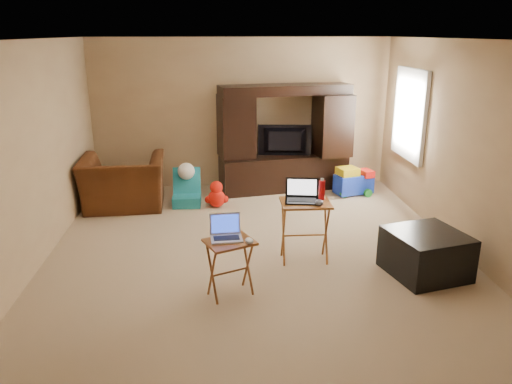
{
  "coord_description": "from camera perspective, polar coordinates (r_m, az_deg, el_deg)",
  "views": [
    {
      "loc": [
        -0.46,
        -5.7,
        2.57
      ],
      "look_at": [
        0.0,
        -0.2,
        0.8
      ],
      "focal_mm": 35.0,
      "sensor_mm": 36.0,
      "label": 1
    }
  ],
  "objects": [
    {
      "name": "tray_table_left",
      "position": [
        5.1,
        -2.98,
        -8.68
      ],
      "size": [
        0.57,
        0.52,
        0.6
      ],
      "primitive_type": "cube",
      "rotation": [
        0.0,
        0.0,
        0.41
      ],
      "color": "brown",
      "rests_on": "floor"
    },
    {
      "name": "tray_table_right",
      "position": [
        5.84,
        5.59,
        -4.51
      ],
      "size": [
        0.57,
        0.46,
        0.73
      ],
      "primitive_type": "cube",
      "rotation": [
        0.0,
        0.0,
        -0.01
      ],
      "color": "#A96629",
      "rests_on": "floor"
    },
    {
      "name": "wall_back",
      "position": [
        8.56,
        -1.68,
        8.93
      ],
      "size": [
        5.0,
        0.0,
        5.0
      ],
      "primitive_type": "plane",
      "rotation": [
        1.57,
        0.0,
        0.0
      ],
      "color": "tan",
      "rests_on": "ground"
    },
    {
      "name": "entertainment_center",
      "position": [
        8.37,
        3.27,
        6.14
      ],
      "size": [
        2.22,
        0.93,
        1.76
      ],
      "primitive_type": "cube",
      "rotation": [
        0.0,
        0.0,
        0.19
      ],
      "color": "black",
      "rests_on": "floor"
    },
    {
      "name": "laptop_left",
      "position": [
        4.96,
        -3.41,
        -4.19
      ],
      "size": [
        0.33,
        0.28,
        0.24
      ],
      "primitive_type": "cube",
      "rotation": [
        0.0,
        0.0,
        0.07
      ],
      "color": "#B8B9BD",
      "rests_on": "tray_table_left"
    },
    {
      "name": "recliner",
      "position": [
        7.83,
        -14.92,
        1.04
      ],
      "size": [
        1.27,
        1.12,
        0.79
      ],
      "primitive_type": "imported",
      "rotation": [
        0.0,
        0.0,
        3.19
      ],
      "color": "#4E2710",
      "rests_on": "floor"
    },
    {
      "name": "laptop_right",
      "position": [
        5.68,
        5.3,
        0.07
      ],
      "size": [
        0.42,
        0.36,
        0.24
      ],
      "primitive_type": "cube",
      "rotation": [
        0.0,
        0.0,
        -0.16
      ],
      "color": "black",
      "rests_on": "tray_table_right"
    },
    {
      "name": "wall_right",
      "position": [
        6.56,
        22.26,
        4.85
      ],
      "size": [
        0.0,
        5.5,
        5.5
      ],
      "primitive_type": "plane",
      "rotation": [
        1.57,
        0.0,
        -1.57
      ],
      "color": "tan",
      "rests_on": "ground"
    },
    {
      "name": "wall_front",
      "position": [
        3.26,
        3.79,
        -6.15
      ],
      "size": [
        5.0,
        0.0,
        5.0
      ],
      "primitive_type": "plane",
      "rotation": [
        -1.57,
        0.0,
        0.0
      ],
      "color": "tan",
      "rests_on": "ground"
    },
    {
      "name": "plush_toy",
      "position": [
        7.66,
        -4.53,
        -0.21
      ],
      "size": [
        0.37,
        0.31,
        0.42
      ],
      "primitive_type": null,
      "color": "red",
      "rests_on": "floor"
    },
    {
      "name": "water_bottle",
      "position": [
        5.79,
        7.54,
        0.23
      ],
      "size": [
        0.07,
        0.07,
        0.22
      ],
      "primitive_type": "cylinder",
      "color": "red",
      "rests_on": "tray_table_right"
    },
    {
      "name": "window_pane",
      "position": [
        7.91,
        17.28,
        8.5
      ],
      "size": [
        0.0,
        1.2,
        1.2
      ],
      "primitive_type": "plane",
      "rotation": [
        1.57,
        0.0,
        -1.57
      ],
      "color": "white",
      "rests_on": "ground"
    },
    {
      "name": "ceiling",
      "position": [
        5.72,
        -0.18,
        17.09
      ],
      "size": [
        5.5,
        5.5,
        0.0
      ],
      "primitive_type": "plane",
      "rotation": [
        3.14,
        0.0,
        0.0
      ],
      "color": "silver",
      "rests_on": "ground"
    },
    {
      "name": "push_toy",
      "position": [
        8.4,
        11.1,
        1.3
      ],
      "size": [
        0.72,
        0.6,
        0.47
      ],
      "primitive_type": null,
      "rotation": [
        0.0,
        0.0,
        0.29
      ],
      "color": "#1836C4",
      "rests_on": "floor"
    },
    {
      "name": "mouse_right",
      "position": [
        5.61,
        7.23,
        -1.2
      ],
      "size": [
        0.11,
        0.16,
        0.06
      ],
      "primitive_type": "ellipsoid",
      "rotation": [
        0.0,
        0.0,
        -0.13
      ],
      "color": "#3C3B40",
      "rests_on": "tray_table_right"
    },
    {
      "name": "mouse_left",
      "position": [
        4.91,
        -0.78,
        -5.59
      ],
      "size": [
        0.1,
        0.13,
        0.05
      ],
      "primitive_type": "ellipsoid",
      "rotation": [
        0.0,
        0.0,
        0.18
      ],
      "color": "silver",
      "rests_on": "tray_table_left"
    },
    {
      "name": "ottoman",
      "position": [
        5.85,
        18.83,
        -6.67
      ],
      "size": [
        0.92,
        0.92,
        0.49
      ],
      "primitive_type": "cube",
      "rotation": [
        0.0,
        0.0,
        0.24
      ],
      "color": "black",
      "rests_on": "floor"
    },
    {
      "name": "television",
      "position": [
        8.33,
        3.31,
        5.83
      ],
      "size": [
        0.9,
        0.22,
        0.52
      ],
      "primitive_type": "imported",
      "rotation": [
        0.0,
        0.0,
        3.02
      ],
      "color": "black",
      "rests_on": "entertainment_center"
    },
    {
      "name": "child_rocker",
      "position": [
        7.77,
        -7.95,
        0.51
      ],
      "size": [
        0.43,
        0.49,
        0.57
      ],
      "primitive_type": null,
      "rotation": [
        0.0,
        0.0,
        -0.01
      ],
      "color": "teal",
      "rests_on": "floor"
    },
    {
      "name": "floor",
      "position": [
        6.27,
        -0.15,
        -6.42
      ],
      "size": [
        5.5,
        5.5,
        0.0
      ],
      "primitive_type": "plane",
      "color": "tan",
      "rests_on": "ground"
    },
    {
      "name": "wall_left",
      "position": [
        6.19,
        -23.95,
        3.94
      ],
      "size": [
        0.0,
        5.5,
        5.5
      ],
      "primitive_type": "plane",
      "rotation": [
        1.57,
        0.0,
        1.57
      ],
      "color": "tan",
      "rests_on": "ground"
    },
    {
      "name": "window_frame",
      "position": [
        7.9,
        17.15,
        8.5
      ],
      "size": [
        0.06,
        1.14,
        1.34
      ],
      "primitive_type": "cube",
      "color": "white",
      "rests_on": "ground"
    }
  ]
}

